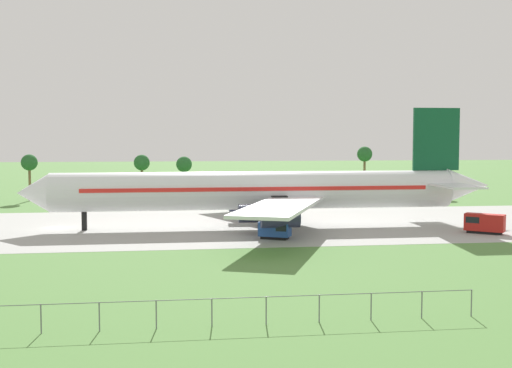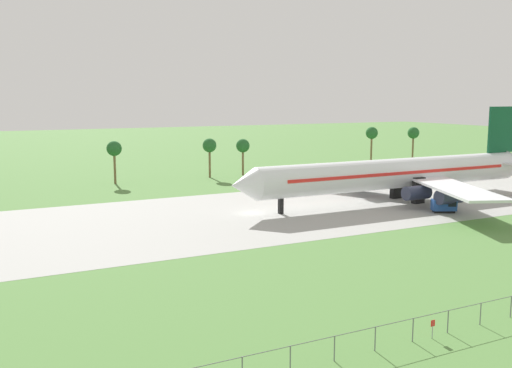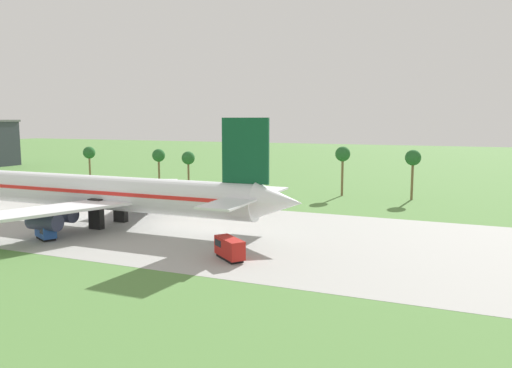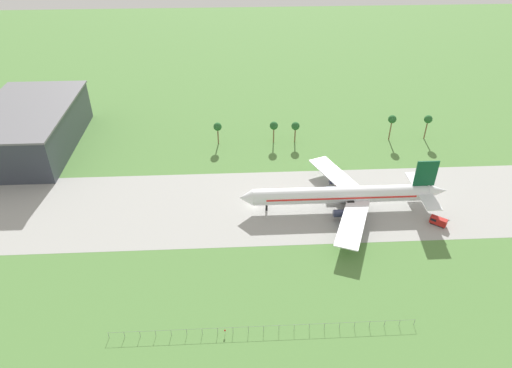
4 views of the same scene
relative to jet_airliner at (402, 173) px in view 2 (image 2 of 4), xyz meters
The scene contains 7 objects.
ground_plane 32.74m from the jet_airliner, behind, with size 600.00×600.00×0.00m, color #517F3D.
taxiway_strip 32.74m from the jet_airliner, behind, with size 320.00×44.00×0.02m.
jet_airliner is the anchor object (origin of this frame).
baggage_tug 13.05m from the jet_airliner, 92.96° to the right, with size 4.68×3.68×2.38m.
perimeter_fence 61.36m from the jet_airliner, 121.65° to the right, with size 80.10×0.10×2.10m.
no_stopping_sign 67.45m from the jet_airliner, 128.83° to the right, with size 0.44×0.08×1.68m.
palm_tree_row 49.53m from the jet_airliner, 89.68° to the left, with size 96.63×3.60×11.94m.
Camera 2 is at (-44.54, -89.83, 20.45)m, focal length 40.00 mm.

